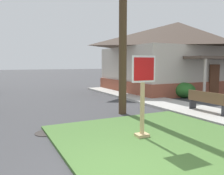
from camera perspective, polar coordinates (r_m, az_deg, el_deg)
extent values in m
cube|color=#477033|center=(6.49, 11.93, -12.76)|extent=(5.31, 5.53, 0.08)
cube|color=#B2AFA8|center=(12.07, 13.59, -3.96)|extent=(2.20, 17.07, 0.12)
cube|color=tan|center=(6.35, 7.58, -2.57)|extent=(0.09, 0.09, 2.19)
cube|color=tan|center=(6.59, 7.46, -11.66)|extent=(0.38, 0.30, 0.08)
cube|color=white|center=(6.24, 7.93, 4.58)|extent=(0.72, 0.05, 0.72)
cube|color=red|center=(6.23, 8.00, 4.58)|extent=(0.62, 0.05, 0.62)
cylinder|color=black|center=(7.37, -15.97, -10.83)|extent=(0.70, 0.70, 0.02)
cube|color=brown|center=(10.24, 22.78, -3.19)|extent=(0.42, 1.76, 0.06)
cube|color=brown|center=(10.07, 22.17, -2.05)|extent=(0.07, 1.76, 0.38)
cube|color=#2D2D33|center=(10.80, 19.48, -3.88)|extent=(0.36, 0.06, 0.41)
cylinder|color=#4C3823|center=(9.76, 2.74, 18.65)|extent=(0.33, 0.33, 8.50)
cube|color=brown|center=(19.31, 15.73, 0.84)|extent=(10.32, 7.18, 0.90)
cube|color=beige|center=(19.23, 15.87, 5.72)|extent=(10.12, 7.04, 2.39)
pyramid|color=brown|center=(19.36, 16.07, 12.34)|extent=(10.84, 7.54, 2.08)
cube|color=brown|center=(16.34, 26.20, 6.63)|extent=(5.68, 1.40, 0.16)
cylinder|color=beige|center=(14.21, 22.08, 2.02)|extent=(0.16, 0.16, 2.47)
cube|color=brown|center=(16.79, 24.13, 1.85)|extent=(0.90, 0.06, 2.00)
ellipsoid|color=#2D7029|center=(14.86, 17.55, -0.63)|extent=(1.34, 1.34, 0.94)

